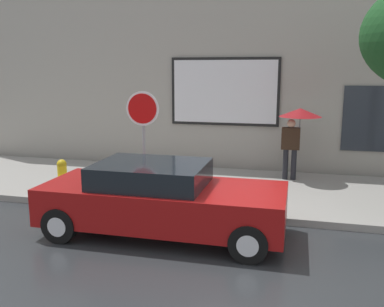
{
  "coord_description": "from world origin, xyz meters",
  "views": [
    {
      "loc": [
        0.99,
        -7.12,
        3.02
      ],
      "look_at": [
        -1.25,
        1.8,
        1.2
      ],
      "focal_mm": 39.6,
      "sensor_mm": 36.0,
      "label": 1
    }
  ],
  "objects_px": {
    "pedestrian_with_umbrella": "(298,122)",
    "parked_car": "(161,199)",
    "fire_hydrant": "(62,176)",
    "stop_sign": "(143,123)"
  },
  "relations": [
    {
      "from": "fire_hydrant",
      "to": "stop_sign",
      "type": "height_order",
      "value": "stop_sign"
    },
    {
      "from": "fire_hydrant",
      "to": "parked_car",
      "type": "bearing_deg",
      "value": -28.15
    },
    {
      "from": "fire_hydrant",
      "to": "stop_sign",
      "type": "xyz_separation_m",
      "value": [
        2.06,
        0.03,
        1.32
      ]
    },
    {
      "from": "parked_car",
      "to": "fire_hydrant",
      "type": "distance_m",
      "value": 3.41
    },
    {
      "from": "pedestrian_with_umbrella",
      "to": "fire_hydrant",
      "type": "bearing_deg",
      "value": -154.86
    },
    {
      "from": "parked_car",
      "to": "stop_sign",
      "type": "bearing_deg",
      "value": 119.98
    },
    {
      "from": "pedestrian_with_umbrella",
      "to": "parked_car",
      "type": "bearing_deg",
      "value": -119.87
    },
    {
      "from": "parked_car",
      "to": "fire_hydrant",
      "type": "bearing_deg",
      "value": 151.85
    },
    {
      "from": "pedestrian_with_umbrella",
      "to": "stop_sign",
      "type": "xyz_separation_m",
      "value": [
        -3.32,
        -2.5,
        0.16
      ]
    },
    {
      "from": "parked_car",
      "to": "pedestrian_with_umbrella",
      "type": "distance_m",
      "value": 4.87
    }
  ]
}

